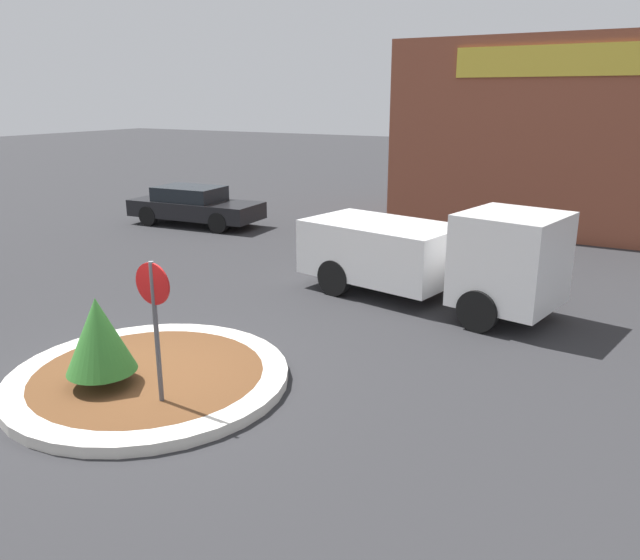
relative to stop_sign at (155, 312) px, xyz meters
The scene contains 7 objects.
ground_plane 1.87m from the stop_sign, 144.30° to the left, with size 120.00×120.00×0.00m, color #2D2D30.
traffic_island 1.79m from the stop_sign, 144.30° to the left, with size 4.48×4.48×0.17m.
stop_sign is the anchor object (origin of this frame).
island_shrub 1.27m from the stop_sign, behind, with size 1.06×1.06×1.40m.
utility_truck 6.92m from the stop_sign, 75.76° to the left, with size 6.06×3.04×2.23m.
storefront_building 18.13m from the stop_sign, 74.27° to the left, with size 15.17×6.07×6.25m.
parked_sedan_black 13.90m from the stop_sign, 128.25° to the left, with size 4.88×2.16×1.36m.
Camera 1 is at (6.91, -6.65, 4.45)m, focal length 35.00 mm.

